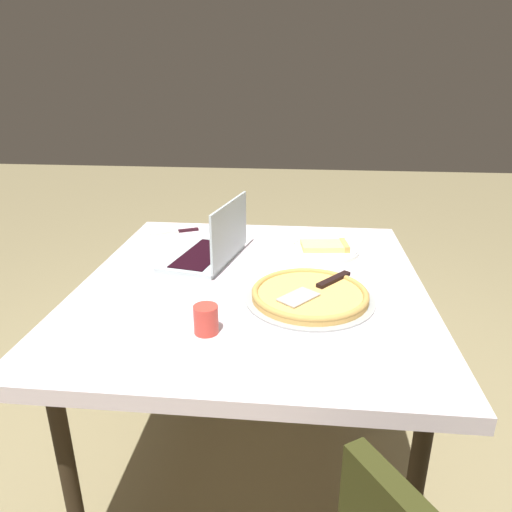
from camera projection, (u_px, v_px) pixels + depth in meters
The scene contains 7 objects.
ground_plane at pixel (253, 462), 1.81m from camera, with size 12.00×12.00×0.00m, color #877B55.
dining_table at pixel (252, 297), 1.55m from camera, with size 1.21×1.10×0.77m.
laptop at pixel (211, 248), 1.68m from camera, with size 0.38×0.28×0.22m.
pizza_plate at pixel (324, 248), 1.78m from camera, with size 0.27×0.27×0.04m.
pizza_tray at pixel (310, 295), 1.40m from camera, with size 0.39×0.39×0.04m.
table_knife at pixel (179, 231), 2.00m from camera, with size 0.11×0.20×0.01m.
drink_cup at pixel (206, 319), 1.21m from camera, with size 0.06×0.06×0.08m.
Camera 1 is at (-1.39, -0.15, 1.40)m, focal length 32.81 mm.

